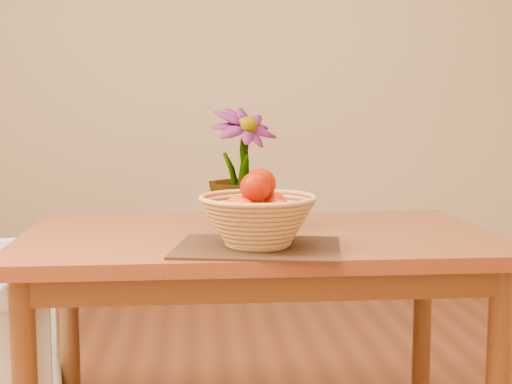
{
  "coord_description": "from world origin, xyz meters",
  "views": [
    {
      "loc": [
        -0.18,
        -1.79,
        1.13
      ],
      "look_at": [
        -0.02,
        0.09,
        0.9
      ],
      "focal_mm": 50.0,
      "sensor_mm": 36.0,
      "label": 1
    }
  ],
  "objects": [
    {
      "name": "placemat",
      "position": [
        -0.02,
        0.06,
        0.75
      ],
      "size": [
        0.49,
        0.4,
        0.01
      ],
      "primitive_type": "cube",
      "rotation": [
        0.0,
        0.0,
        -0.18
      ],
      "color": "#361C13",
      "rests_on": "table"
    },
    {
      "name": "wicker_basket",
      "position": [
        -0.02,
        0.06,
        0.82
      ],
      "size": [
        0.31,
        0.31,
        0.13
      ],
      "color": "#B17C49",
      "rests_on": "placemat"
    },
    {
      "name": "table",
      "position": [
        0.0,
        0.3,
        0.66
      ],
      "size": [
        1.4,
        0.8,
        0.75
      ],
      "color": "maroon",
      "rests_on": "floor"
    },
    {
      "name": "wall_back",
      "position": [
        0.0,
        2.25,
        1.35
      ],
      "size": [
        4.0,
        0.02,
        2.7
      ],
      "primitive_type": "cube",
      "color": "beige",
      "rests_on": "floor"
    },
    {
      "name": "orange_pile",
      "position": [
        -0.02,
        0.06,
        0.88
      ],
      "size": [
        0.18,
        0.19,
        0.15
      ],
      "rotation": [
        0.0,
        0.0,
        0.21
      ],
      "color": "red",
      "rests_on": "wicker_basket"
    },
    {
      "name": "potted_plant",
      "position": [
        -0.05,
        0.33,
        0.94
      ],
      "size": [
        0.29,
        0.29,
        0.37
      ],
      "primitive_type": "imported",
      "rotation": [
        0.0,
        0.0,
        0.54
      ],
      "color": "#1B4C15",
      "rests_on": "table"
    }
  ]
}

